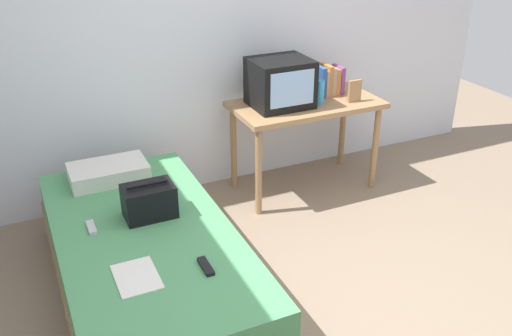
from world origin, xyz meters
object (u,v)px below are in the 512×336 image
object	(u,v)px
pillow	(108,172)
magazine	(137,277)
bed	(148,265)
tv	(280,83)
remote_silver	(91,228)
picture_frame	(355,91)
water_bottle	(319,92)
book_row	(328,80)
handbag	(149,201)
remote_dark	(206,266)
desk	(306,113)

from	to	relation	value
pillow	magazine	distance (m)	1.14
bed	tv	bearing A→B (deg)	33.64
magazine	remote_silver	xyz separation A→B (m)	(-0.13, 0.55, 0.01)
bed	picture_frame	xyz separation A→B (m)	(1.87, 0.71, 0.60)
water_bottle	book_row	world-z (taller)	book_row
book_row	handbag	bearing A→B (deg)	-155.00
magazine	remote_dark	bearing A→B (deg)	-11.97
picture_frame	magazine	world-z (taller)	picture_frame
bed	magazine	xyz separation A→B (m)	(-0.14, -0.40, 0.24)
remote_dark	tv	bearing A→B (deg)	50.48
pillow	handbag	size ratio (longest dim) A/B	1.70
book_row	picture_frame	bearing A→B (deg)	-69.54
book_row	magazine	bearing A→B (deg)	-144.96
remote_silver	pillow	bearing A→B (deg)	69.24
book_row	picture_frame	size ratio (longest dim) A/B	1.42
magazine	remote_silver	size ratio (longest dim) A/B	2.01
desk	pillow	bearing A→B (deg)	-175.63
water_bottle	magazine	xyz separation A→B (m)	(-1.74, -1.18, -0.37)
water_bottle	pillow	size ratio (longest dim) A/B	0.37
bed	book_row	world-z (taller)	book_row
book_row	pillow	xyz separation A→B (m)	(-1.83, -0.22, -0.33)
water_bottle	desk	bearing A→B (deg)	133.81
bed	magazine	bearing A→B (deg)	-109.76
bed	tv	distance (m)	1.71
bed	book_row	xyz separation A→B (m)	(1.78, 0.95, 0.63)
desk	handbag	xyz separation A→B (m)	(-1.45, -0.70, -0.08)
magazine	bed	bearing A→B (deg)	70.24
pillow	remote_dark	size ratio (longest dim) A/B	3.27
water_bottle	remote_silver	size ratio (longest dim) A/B	1.30
picture_frame	remote_silver	world-z (taller)	picture_frame
tv	pillow	distance (m)	1.42
desk	pillow	xyz separation A→B (m)	(-1.58, -0.12, -0.13)
desk	water_bottle	world-z (taller)	water_bottle
desk	picture_frame	distance (m)	0.41
tv	book_row	size ratio (longest dim) A/B	1.80
tv	handbag	xyz separation A→B (m)	(-1.23, -0.71, -0.35)
desk	magazine	world-z (taller)	desk
pillow	magazine	bearing A→B (deg)	-94.74
water_bottle	magazine	distance (m)	2.13
picture_frame	pillow	world-z (taller)	picture_frame
desk	book_row	xyz separation A→B (m)	(0.25, 0.10, 0.21)
book_row	tv	bearing A→B (deg)	-170.39
picture_frame	magazine	xyz separation A→B (m)	(-2.01, -1.11, -0.36)
pillow	handbag	bearing A→B (deg)	-77.53
desk	magazine	distance (m)	2.10
desk	water_bottle	size ratio (longest dim) A/B	6.18
magazine	remote_dark	size ratio (longest dim) A/B	1.86
pillow	water_bottle	bearing A→B (deg)	1.66
water_bottle	pillow	world-z (taller)	water_bottle
pillow	remote_silver	distance (m)	0.62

